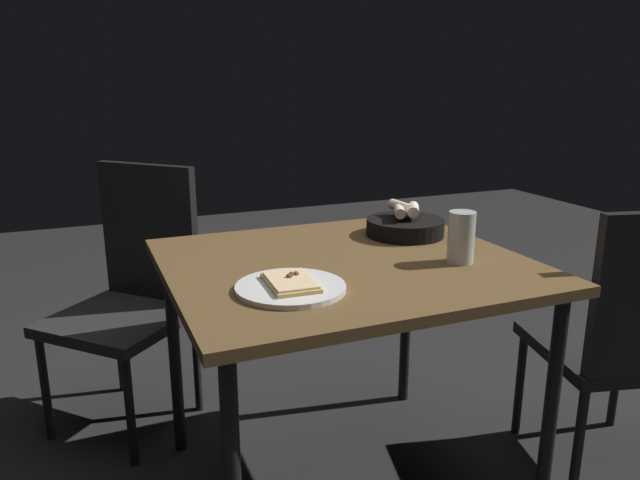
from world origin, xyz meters
TOP-DOWN VIEW (x-y plane):
  - dining_table at (0.00, 0.00)m, footprint 1.02×0.90m
  - pizza_plate at (-0.23, -0.18)m, footprint 0.28×0.28m
  - bread_basket at (0.30, 0.18)m, footprint 0.26×0.26m
  - beer_glass at (0.30, -0.14)m, footprint 0.08×0.08m
  - chair_near at (-0.54, 0.69)m, footprint 0.62×0.62m
  - chair_far at (0.82, -0.30)m, footprint 0.53×0.53m

SIDE VIEW (x-z plane):
  - chair_far at x=0.82m, z-range 0.05..0.97m
  - chair_near at x=-0.54m, z-range 0.05..1.01m
  - dining_table at x=0.00m, z-range 0.31..1.06m
  - pizza_plate at x=-0.23m, z-range 0.75..0.79m
  - bread_basket at x=0.30m, z-range 0.73..0.85m
  - beer_glass at x=0.30m, z-range 0.75..0.90m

